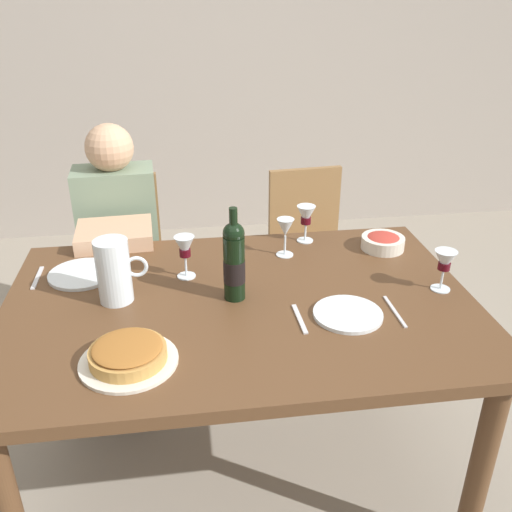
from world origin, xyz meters
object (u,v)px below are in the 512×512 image
(wine_glass_spare, at_px, (185,249))
(chair_left, at_px, (125,257))
(water_pitcher, at_px, (115,275))
(wine_glass_centre, at_px, (285,229))
(wine_bottle, at_px, (234,261))
(baked_tart, at_px, (128,354))
(dinner_plate_left_setting, at_px, (82,274))
(dining_table, at_px, (241,325))
(salad_bowl, at_px, (383,242))
(wine_glass_right_diner, at_px, (445,262))
(diner_left, at_px, (120,256))
(chair_right, at_px, (309,248))
(wine_glass_left_diner, at_px, (306,217))
(dinner_plate_right_setting, at_px, (348,314))

(wine_glass_spare, distance_m, chair_left, 0.87)
(water_pitcher, relative_size, wine_glass_centre, 1.44)
(chair_left, bearing_deg, wine_bottle, 112.95)
(baked_tart, relative_size, dinner_plate_left_setting, 1.15)
(dining_table, bearing_deg, wine_glass_centre, 56.52)
(salad_bowl, xyz_separation_m, wine_glass_right_diner, (0.08, -0.33, 0.07))
(dining_table, relative_size, wine_glass_right_diner, 10.64)
(dining_table, distance_m, water_pitcher, 0.43)
(wine_glass_right_diner, xyz_separation_m, chair_left, (-1.12, 0.94, -0.36))
(water_pitcher, height_order, wine_glass_centre, water_pitcher)
(water_pitcher, height_order, diner_left, diner_left)
(salad_bowl, xyz_separation_m, diner_left, (-1.03, 0.37, -0.17))
(baked_tart, distance_m, chair_right, 1.44)
(wine_glass_right_diner, bearing_deg, water_pitcher, 175.64)
(wine_glass_spare, bearing_deg, chair_left, 111.54)
(wine_glass_right_diner, height_order, diner_left, diner_left)
(wine_glass_left_diner, height_order, chair_left, wine_glass_left_diner)
(dining_table, height_order, dinner_plate_right_setting, dinner_plate_right_setting)
(dining_table, distance_m, baked_tart, 0.45)
(wine_glass_spare, height_order, chair_left, wine_glass_spare)
(wine_glass_centre, bearing_deg, baked_tart, -132.43)
(wine_bottle, bearing_deg, water_pitcher, 174.37)
(wine_bottle, height_order, wine_glass_centre, wine_bottle)
(wine_glass_centre, xyz_separation_m, dinner_plate_left_setting, (-0.73, -0.06, -0.10))
(chair_left, bearing_deg, baked_tart, 92.66)
(dining_table, relative_size, dinner_plate_left_setting, 6.51)
(dining_table, xyz_separation_m, chair_left, (-0.45, 0.92, -0.17))
(baked_tart, bearing_deg, wine_glass_centre, 47.57)
(wine_bottle, height_order, diner_left, diner_left)
(water_pitcher, bearing_deg, dinner_plate_right_setting, -15.45)
(wine_bottle, xyz_separation_m, baked_tart, (-0.32, -0.30, -0.10))
(wine_bottle, distance_m, wine_glass_right_diner, 0.68)
(salad_bowl, height_order, wine_glass_right_diner, wine_glass_right_diner)
(chair_right, bearing_deg, dining_table, 58.70)
(wine_glass_right_diner, bearing_deg, wine_glass_spare, 165.93)
(dining_table, distance_m, wine_glass_right_diner, 0.69)
(salad_bowl, distance_m, wine_glass_centre, 0.39)
(dinner_plate_right_setting, bearing_deg, water_pitcher, 164.55)
(dining_table, xyz_separation_m, wine_bottle, (-0.02, 0.02, 0.22))
(wine_glass_spare, height_order, dinner_plate_right_setting, wine_glass_spare)
(wine_glass_left_diner, bearing_deg, dinner_plate_left_setting, -168.24)
(dining_table, distance_m, chair_left, 1.04)
(dining_table, xyz_separation_m, wine_glass_centre, (0.20, 0.31, 0.20))
(wine_glass_right_diner, distance_m, wine_glass_spare, 0.86)
(chair_left, bearing_deg, chair_right, 175.26)
(dining_table, relative_size, baked_tart, 5.68)
(wine_bottle, bearing_deg, wine_glass_centre, 52.41)
(dining_table, xyz_separation_m, water_pitcher, (-0.39, 0.06, 0.18))
(wine_bottle, bearing_deg, diner_left, 123.00)
(water_pitcher, distance_m, dinner_plate_right_setting, 0.74)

